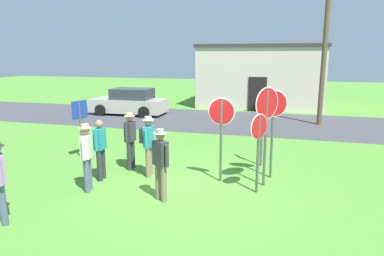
# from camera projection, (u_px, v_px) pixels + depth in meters

# --- Properties ---
(ground_plane) EXTENTS (80.00, 80.00, 0.00)m
(ground_plane) POSITION_uv_depth(u_px,v_px,m) (179.00, 188.00, 8.99)
(ground_plane) COLOR #518E33
(street_asphalt) EXTENTS (60.00, 6.40, 0.01)m
(street_asphalt) POSITION_uv_depth(u_px,v_px,m) (234.00, 121.00, 17.97)
(street_asphalt) COLOR #424247
(street_asphalt) RESTS_ON ground
(building_background) EXTENTS (8.07, 5.64, 4.07)m
(building_background) POSITION_uv_depth(u_px,v_px,m) (261.00, 75.00, 23.37)
(building_background) COLOR beige
(building_background) RESTS_ON ground
(utility_pole) EXTENTS (1.80, 0.24, 8.35)m
(utility_pole) POSITION_uv_depth(u_px,v_px,m) (326.00, 34.00, 16.28)
(utility_pole) COLOR brown
(utility_pole) RESTS_ON ground
(parked_car_on_street) EXTENTS (4.31, 2.04, 1.51)m
(parked_car_on_street) POSITION_uv_depth(u_px,v_px,m) (130.00, 103.00, 20.01)
(parked_car_on_street) COLOR #B7B2A3
(parked_car_on_street) RESTS_ON ground
(stop_sign_leaning_left) EXTENTS (0.35, 0.55, 2.02)m
(stop_sign_leaning_left) POSITION_uv_depth(u_px,v_px,m) (259.00, 141.00, 8.41)
(stop_sign_leaning_left) COLOR #474C4C
(stop_sign_leaning_left) RESTS_ON ground
(stop_sign_rear_left) EXTENTS (0.74, 0.18, 2.49)m
(stop_sign_rear_left) POSITION_uv_depth(u_px,v_px,m) (273.00, 118.00, 9.43)
(stop_sign_rear_left) COLOR #474C4C
(stop_sign_rear_left) RESTS_ON ground
(stop_sign_center_cluster) EXTENTS (0.52, 0.67, 2.62)m
(stop_sign_center_cluster) POSITION_uv_depth(u_px,v_px,m) (266.00, 118.00, 8.79)
(stop_sign_center_cluster) COLOR #474C4C
(stop_sign_center_cluster) RESTS_ON ground
(stop_sign_rear_right) EXTENTS (0.34, 0.53, 2.09)m
(stop_sign_rear_right) POSITION_uv_depth(u_px,v_px,m) (262.00, 122.00, 10.54)
(stop_sign_rear_right) COLOR #474C4C
(stop_sign_rear_right) RESTS_ON ground
(stop_sign_far_back) EXTENTS (0.73, 0.09, 2.31)m
(stop_sign_far_back) POSITION_uv_depth(u_px,v_px,m) (221.00, 125.00, 9.14)
(stop_sign_far_back) COLOR #474C4C
(stop_sign_far_back) RESTS_ON ground
(person_with_sunhat) EXTENTS (0.41, 0.57, 1.74)m
(person_with_sunhat) POSITION_uv_depth(u_px,v_px,m) (148.00, 142.00, 9.65)
(person_with_sunhat) COLOR #7A6B56
(person_with_sunhat) RESTS_ON ground
(person_near_signs) EXTENTS (0.32, 0.57, 1.74)m
(person_near_signs) POSITION_uv_depth(u_px,v_px,m) (130.00, 138.00, 10.27)
(person_near_signs) COLOR #2D2D33
(person_near_signs) RESTS_ON ground
(person_in_dark_shirt) EXTENTS (0.32, 0.55, 1.74)m
(person_in_dark_shirt) POSITION_uv_depth(u_px,v_px,m) (87.00, 154.00, 8.60)
(person_in_dark_shirt) COLOR #4C5670
(person_in_dark_shirt) RESTS_ON ground
(person_in_blue) EXTENTS (0.50, 0.38, 1.74)m
(person_in_blue) POSITION_uv_depth(u_px,v_px,m) (160.00, 161.00, 8.02)
(person_in_blue) COLOR #7A6B56
(person_in_blue) RESTS_ON ground
(person_on_left) EXTENTS (0.25, 0.57, 1.69)m
(person_on_left) POSITION_uv_depth(u_px,v_px,m) (100.00, 146.00, 9.40)
(person_on_left) COLOR #2D2D33
(person_on_left) RESTS_ON ground
(info_panel_leftmost) EXTENTS (0.20, 0.58, 1.95)m
(info_panel_leftmost) POSITION_uv_depth(u_px,v_px,m) (80.00, 119.00, 11.26)
(info_panel_leftmost) COLOR #4C4C51
(info_panel_leftmost) RESTS_ON ground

